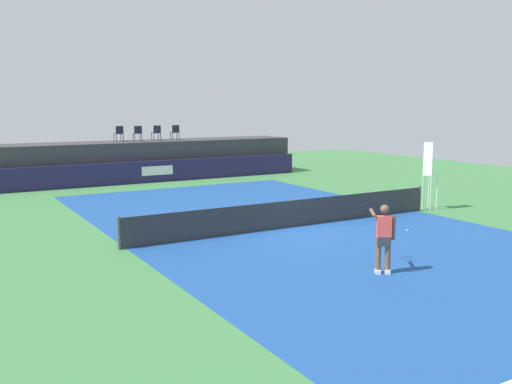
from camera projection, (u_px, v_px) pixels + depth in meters
name	position (u px, v px, depth m)	size (l,w,h in m)	color
ground_plane	(251.00, 213.00, 22.15)	(48.00, 48.00, 0.00)	#3D7A42
court_inner	(293.00, 227.00, 19.59)	(12.00, 22.00, 0.00)	#1C478C
sponsor_wall	(157.00, 171.00, 31.01)	(18.00, 0.22, 1.20)	#231E4C
spectator_platform	(146.00, 160.00, 32.47)	(18.00, 2.80, 2.20)	#38383D
spectator_chair_far_left	(119.00, 133.00, 31.48)	(0.46, 0.46, 0.89)	#1E232D
spectator_chair_left	(138.00, 133.00, 31.78)	(0.47, 0.47, 0.89)	#1E232D
spectator_chair_center	(156.00, 132.00, 32.34)	(0.45, 0.45, 0.89)	#1E232D
spectator_chair_right	(175.00, 132.00, 32.89)	(0.46, 0.46, 0.89)	#1E232D
umpire_chair	(429.00, 171.00, 22.66)	(0.48, 0.48, 2.76)	white
tennis_net	(293.00, 214.00, 19.52)	(12.40, 0.02, 0.95)	#2D2D2D
net_post_near	(119.00, 233.00, 16.42)	(0.10, 0.10, 1.00)	#4C4C51
net_post_far	(420.00, 198.00, 22.61)	(0.10, 0.10, 1.00)	#4C4C51
tennis_player	(383.00, 236.00, 14.05)	(0.72, 1.25, 1.77)	white
tennis_ball	(407.00, 231.00, 18.84)	(0.07, 0.07, 0.07)	#D8EA33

